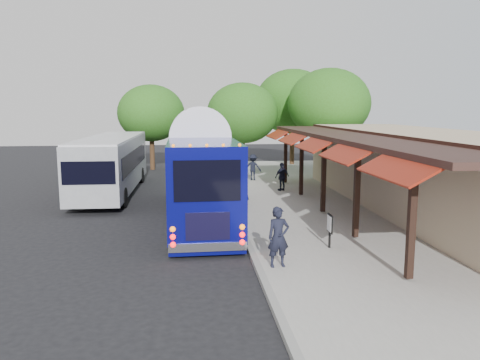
{
  "coord_description": "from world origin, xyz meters",
  "views": [
    {
      "loc": [
        -1.84,
        -15.13,
        4.61
      ],
      "look_at": [
        0.1,
        3.02,
        1.8
      ],
      "focal_mm": 35.0,
      "sensor_mm": 36.0,
      "label": 1
    }
  ],
  "objects_px": {
    "ped_b": "(241,182)",
    "ped_a": "(278,237)",
    "sign_board": "(330,225)",
    "city_bus": "(112,162)",
    "ped_c": "(282,177)",
    "ped_d": "(253,167)",
    "coach_bus": "(200,171)"
  },
  "relations": [
    {
      "from": "city_bus",
      "to": "ped_d",
      "type": "bearing_deg",
      "value": 19.8
    },
    {
      "from": "ped_b",
      "to": "ped_d",
      "type": "distance_m",
      "value": 6.49
    },
    {
      "from": "city_bus",
      "to": "ped_b",
      "type": "distance_m",
      "value": 7.57
    },
    {
      "from": "ped_b",
      "to": "sign_board",
      "type": "xyz_separation_m",
      "value": [
        1.98,
        -8.22,
        -0.14
      ]
    },
    {
      "from": "city_bus",
      "to": "ped_c",
      "type": "height_order",
      "value": "city_bus"
    },
    {
      "from": "ped_c",
      "to": "ped_d",
      "type": "bearing_deg",
      "value": -101.11
    },
    {
      "from": "coach_bus",
      "to": "sign_board",
      "type": "distance_m",
      "value": 6.83
    },
    {
      "from": "city_bus",
      "to": "ped_c",
      "type": "bearing_deg",
      "value": -6.38
    },
    {
      "from": "ped_a",
      "to": "ped_c",
      "type": "relative_size",
      "value": 1.12
    },
    {
      "from": "city_bus",
      "to": "ped_b",
      "type": "xyz_separation_m",
      "value": [
        6.69,
        -3.46,
        -0.67
      ]
    },
    {
      "from": "coach_bus",
      "to": "ped_a",
      "type": "relative_size",
      "value": 6.78
    },
    {
      "from": "coach_bus",
      "to": "ped_d",
      "type": "distance_m",
      "value": 9.85
    },
    {
      "from": "sign_board",
      "to": "ped_d",
      "type": "bearing_deg",
      "value": 92.14
    },
    {
      "from": "ped_d",
      "to": "ped_b",
      "type": "bearing_deg",
      "value": 95.64
    },
    {
      "from": "coach_bus",
      "to": "ped_b",
      "type": "distance_m",
      "value": 3.62
    },
    {
      "from": "ped_d",
      "to": "ped_a",
      "type": "bearing_deg",
      "value": 103.45
    },
    {
      "from": "coach_bus",
      "to": "ped_b",
      "type": "bearing_deg",
      "value": 52.98
    },
    {
      "from": "city_bus",
      "to": "sign_board",
      "type": "height_order",
      "value": "city_bus"
    },
    {
      "from": "city_bus",
      "to": "ped_a",
      "type": "xyz_separation_m",
      "value": [
        6.69,
        -13.29,
        -0.69
      ]
    },
    {
      "from": "ped_b",
      "to": "ped_a",
      "type": "bearing_deg",
      "value": 65.83
    },
    {
      "from": "ped_a",
      "to": "ped_b",
      "type": "xyz_separation_m",
      "value": [
        0.0,
        9.83,
        0.02
      ]
    },
    {
      "from": "ped_d",
      "to": "sign_board",
      "type": "bearing_deg",
      "value": 110.67
    },
    {
      "from": "coach_bus",
      "to": "ped_a",
      "type": "distance_m",
      "value": 7.37
    },
    {
      "from": "ped_c",
      "to": "sign_board",
      "type": "height_order",
      "value": "ped_c"
    },
    {
      "from": "city_bus",
      "to": "ped_d",
      "type": "relative_size",
      "value": 7.1
    },
    {
      "from": "coach_bus",
      "to": "sign_board",
      "type": "height_order",
      "value": "coach_bus"
    },
    {
      "from": "city_bus",
      "to": "ped_a",
      "type": "bearing_deg",
      "value": -62.82
    },
    {
      "from": "ped_a",
      "to": "coach_bus",
      "type": "bearing_deg",
      "value": 98.54
    },
    {
      "from": "city_bus",
      "to": "ped_b",
      "type": "relative_size",
      "value": 6.5
    },
    {
      "from": "ped_a",
      "to": "ped_b",
      "type": "distance_m",
      "value": 9.83
    },
    {
      "from": "ped_a",
      "to": "sign_board",
      "type": "relative_size",
      "value": 1.57
    },
    {
      "from": "ped_a",
      "to": "ped_d",
      "type": "xyz_separation_m",
      "value": [
        1.45,
        16.15,
        -0.05
      ]
    }
  ]
}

